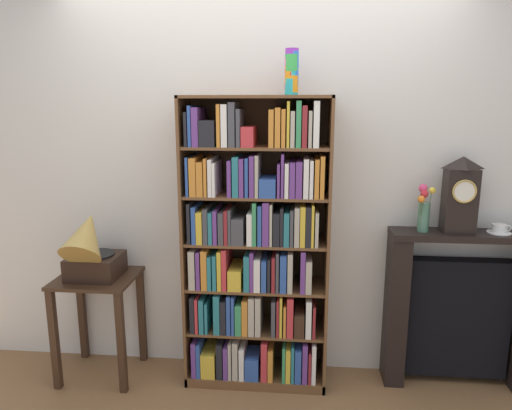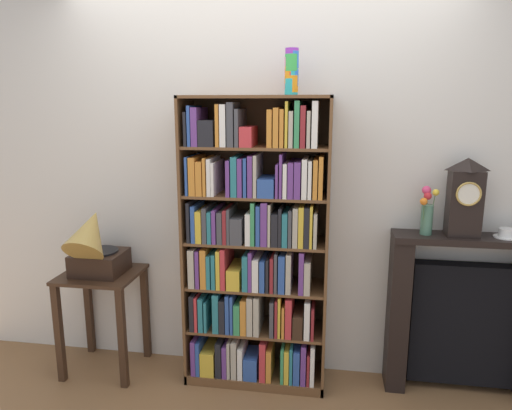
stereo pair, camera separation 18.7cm
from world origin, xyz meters
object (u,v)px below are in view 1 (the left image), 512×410
at_px(bookshelf, 255,253).
at_px(teacup_with_saucer, 499,229).
at_px(gramophone, 90,248).
at_px(cup_stack, 292,72).
at_px(side_table_left, 99,304).
at_px(fireplace_mantel, 459,310).
at_px(flower_vase, 424,210).
at_px(mantel_clock, 460,195).

xyz_separation_m(bookshelf, teacup_with_saucer, (1.49, 0.07, 0.17)).
xyz_separation_m(gramophone, teacup_with_saucer, (2.52, 0.17, 0.14)).
height_order(cup_stack, side_table_left, cup_stack).
bearing_deg(fireplace_mantel, flower_vase, -176.31).
distance_m(fireplace_mantel, teacup_with_saucer, 0.57).
bearing_deg(mantel_clock, bookshelf, -176.87).
height_order(mantel_clock, teacup_with_saucer, mantel_clock).
bearing_deg(gramophone, teacup_with_saucer, 3.85).
height_order(side_table_left, flower_vase, flower_vase).
relative_size(gramophone, flower_vase, 1.72).
distance_m(gramophone, flower_vase, 2.09).
bearing_deg(fireplace_mantel, bookshelf, -176.18).
relative_size(bookshelf, teacup_with_saucer, 13.09).
xyz_separation_m(cup_stack, gramophone, (-1.24, -0.12, -1.07)).
bearing_deg(cup_stack, teacup_with_saucer, 2.32).
distance_m(mantel_clock, flower_vase, 0.23).
relative_size(bookshelf, mantel_clock, 3.95).
bearing_deg(mantel_clock, fireplace_mantel, 16.96).
relative_size(bookshelf, flower_vase, 6.30).
xyz_separation_m(bookshelf, cup_stack, (0.21, 0.02, 1.10)).
xyz_separation_m(bookshelf, flower_vase, (1.03, 0.07, 0.29)).
bearing_deg(side_table_left, teacup_with_saucer, 2.51).
distance_m(bookshelf, cup_stack, 1.12).
bearing_deg(bookshelf, fireplace_mantel, 3.82).
height_order(bookshelf, teacup_with_saucer, bookshelf).
bearing_deg(gramophone, fireplace_mantel, 4.58).
distance_m(cup_stack, side_table_left, 1.92).
height_order(bookshelf, cup_stack, cup_stack).
xyz_separation_m(gramophone, flower_vase, (2.06, 0.17, 0.25)).
xyz_separation_m(fireplace_mantel, teacup_with_saucer, (0.19, -0.02, 0.54)).
distance_m(bookshelf, fireplace_mantel, 1.35).
bearing_deg(teacup_with_saucer, flower_vase, -179.97).
bearing_deg(mantel_clock, teacup_with_saucer, 0.47).
bearing_deg(flower_vase, cup_stack, -176.41).
xyz_separation_m(side_table_left, teacup_with_saucer, (2.52, 0.11, 0.54)).
bearing_deg(fireplace_mantel, cup_stack, -176.39).
height_order(side_table_left, mantel_clock, mantel_clock).
xyz_separation_m(fireplace_mantel, flower_vase, (-0.27, -0.02, 0.65)).
bearing_deg(bookshelf, side_table_left, -177.73).
distance_m(side_table_left, teacup_with_saucer, 2.58).
xyz_separation_m(fireplace_mantel, mantel_clock, (-0.06, -0.02, 0.75)).
relative_size(side_table_left, gramophone, 1.38).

